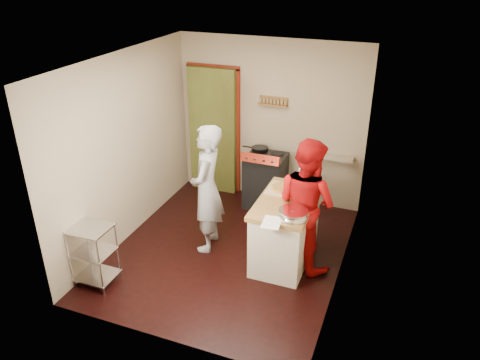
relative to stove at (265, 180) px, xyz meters
name	(u,v)px	position (x,y,z in m)	size (l,w,h in m)	color
floor	(229,251)	(-0.05, -1.42, -0.45)	(3.50, 3.50, 0.00)	black
back_wall	(233,127)	(-0.69, 0.36, 0.68)	(3.00, 0.44, 2.60)	gray
left_wall	(126,149)	(-1.55, -1.42, 0.85)	(0.04, 3.50, 2.60)	gray
right_wall	(348,184)	(1.45, -1.42, 0.85)	(0.04, 3.50, 2.60)	gray
ceiling	(227,60)	(-0.05, -1.42, 2.16)	(3.00, 3.50, 0.02)	white
stove	(265,180)	(0.00, 0.00, 0.00)	(0.60, 0.63, 1.00)	black
wire_shelving	(93,252)	(-1.33, -2.62, -0.01)	(0.48, 0.40, 0.80)	silver
island	(286,229)	(0.71, -1.32, 0.02)	(0.72, 1.34, 1.20)	beige
person_stripe	(207,189)	(-0.36, -1.39, 0.44)	(0.65, 0.42, 1.78)	#BCBCC2
person_red	(306,204)	(0.95, -1.28, 0.42)	(0.84, 0.66, 1.74)	#AC0B0D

